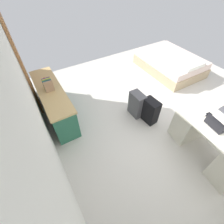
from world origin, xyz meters
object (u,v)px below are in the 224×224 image
(suitcase_black, at_px, (150,111))
(figurine_small, at_px, (45,79))
(bed, at_px, (170,63))
(laptop, at_px, (215,125))
(desk, at_px, (211,142))
(cell_phone_by_mouse, at_px, (208,114))
(credenza, at_px, (54,102))
(suitcase_spare_grey, at_px, (137,104))
(computer_mouse, at_px, (204,115))

(suitcase_black, relative_size, figurine_small, 5.16)
(bed, height_order, laptop, laptop)
(desk, relative_size, suitcase_black, 2.66)
(suitcase_black, xyz_separation_m, figurine_small, (1.57, 1.72, 0.51))
(laptop, height_order, cell_phone_by_mouse, laptop)
(credenza, xyz_separation_m, bed, (0.09, -3.66, -0.13))
(desk, distance_m, laptop, 0.41)
(desk, distance_m, figurine_small, 3.47)
(desk, relative_size, bed, 0.79)
(desk, bearing_deg, laptop, 26.28)
(suitcase_spare_grey, xyz_separation_m, cell_phone_by_mouse, (-1.20, -0.58, 0.45))
(cell_phone_by_mouse, bearing_deg, laptop, 152.47)
(credenza, height_order, suitcase_black, credenza)
(suitcase_spare_grey, relative_size, computer_mouse, 5.89)
(suitcase_black, xyz_separation_m, computer_mouse, (-0.85, -0.37, 0.47))
(computer_mouse, xyz_separation_m, cell_phone_by_mouse, (-0.03, -0.08, -0.01))
(desk, bearing_deg, credenza, 40.16)
(suitcase_spare_grey, bearing_deg, laptop, -163.41)
(desk, relative_size, laptop, 4.51)
(cell_phone_by_mouse, bearing_deg, bed, -27.04)
(cell_phone_by_mouse, height_order, figurine_small, figurine_small)
(credenza, distance_m, laptop, 3.11)
(cell_phone_by_mouse, distance_m, figurine_small, 3.27)
(computer_mouse, relative_size, cell_phone_by_mouse, 0.74)
(cell_phone_by_mouse, xyz_separation_m, figurine_small, (2.45, 2.16, 0.05))
(suitcase_black, xyz_separation_m, cell_phone_by_mouse, (-0.89, -0.45, 0.46))
(bed, bearing_deg, desk, 147.58)
(suitcase_spare_grey, distance_m, computer_mouse, 1.35)
(desk, xyz_separation_m, suitcase_black, (1.20, 0.34, -0.10))
(credenza, xyz_separation_m, cell_phone_by_mouse, (-2.12, -2.16, 0.37))
(desk, bearing_deg, cell_phone_by_mouse, -18.83)
(desk, relative_size, credenza, 0.84)
(suitcase_black, distance_m, computer_mouse, 1.04)
(bed, relative_size, laptop, 5.72)
(credenza, distance_m, bed, 3.66)
(credenza, relative_size, laptop, 5.37)
(credenza, height_order, suitcase_spare_grey, credenza)
(suitcase_black, distance_m, laptop, 1.25)
(credenza, distance_m, suitcase_spare_grey, 1.83)
(credenza, xyz_separation_m, suitcase_spare_grey, (-0.93, -1.58, -0.08))
(desk, xyz_separation_m, credenza, (2.43, 2.05, -0.02))
(figurine_small, bearing_deg, desk, -143.40)
(desk, distance_m, computer_mouse, 0.50)
(bed, distance_m, suitcase_black, 2.35)
(desk, bearing_deg, suitcase_spare_grey, 17.36)
(desk, relative_size, suitcase_spare_grey, 2.57)
(suitcase_black, xyz_separation_m, laptop, (-1.11, -0.29, 0.50))
(credenza, relative_size, figurine_small, 16.36)
(figurine_small, bearing_deg, cell_phone_by_mouse, -138.62)
(suitcase_black, height_order, figurine_small, figurine_small)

